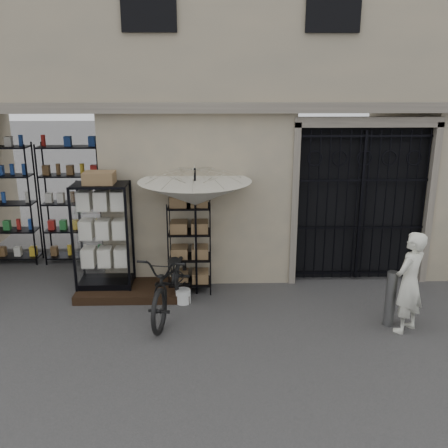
{
  "coord_description": "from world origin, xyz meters",
  "views": [
    {
      "loc": [
        -1.03,
        -6.73,
        3.73
      ],
      "look_at": [
        -0.8,
        1.4,
        1.35
      ],
      "focal_mm": 40.0,
      "sensor_mm": 36.0,
      "label": 1
    }
  ],
  "objects_px": {
    "wire_rack": "(190,247)",
    "steel_bollard": "(390,299)",
    "white_bucket": "(183,296)",
    "shopkeeper": "(404,330)",
    "bicycle": "(172,312)",
    "market_umbrella": "(195,186)",
    "display_cabinet": "(104,241)"
  },
  "relations": [
    {
      "from": "wire_rack",
      "to": "steel_bollard",
      "type": "height_order",
      "value": "wire_rack"
    },
    {
      "from": "white_bucket",
      "to": "shopkeeper",
      "type": "height_order",
      "value": "white_bucket"
    },
    {
      "from": "wire_rack",
      "to": "bicycle",
      "type": "relative_size",
      "value": 0.79
    },
    {
      "from": "wire_rack",
      "to": "shopkeeper",
      "type": "relative_size",
      "value": 1.06
    },
    {
      "from": "wire_rack",
      "to": "market_umbrella",
      "type": "distance_m",
      "value": 1.17
    },
    {
      "from": "white_bucket",
      "to": "shopkeeper",
      "type": "xyz_separation_m",
      "value": [
        3.45,
        -1.08,
        -0.12
      ]
    },
    {
      "from": "white_bucket",
      "to": "bicycle",
      "type": "bearing_deg",
      "value": -114.38
    },
    {
      "from": "wire_rack",
      "to": "bicycle",
      "type": "distance_m",
      "value": 1.27
    },
    {
      "from": "wire_rack",
      "to": "bicycle",
      "type": "xyz_separation_m",
      "value": [
        -0.27,
        -0.93,
        -0.82
      ]
    },
    {
      "from": "display_cabinet",
      "to": "white_bucket",
      "type": "distance_m",
      "value": 1.71
    },
    {
      "from": "shopkeeper",
      "to": "market_umbrella",
      "type": "bearing_deg",
      "value": -62.93
    },
    {
      "from": "steel_bollard",
      "to": "shopkeeper",
      "type": "bearing_deg",
      "value": -43.71
    },
    {
      "from": "steel_bollard",
      "to": "shopkeeper",
      "type": "height_order",
      "value": "steel_bollard"
    },
    {
      "from": "white_bucket",
      "to": "shopkeeper",
      "type": "distance_m",
      "value": 3.62
    },
    {
      "from": "bicycle",
      "to": "wire_rack",
      "type": "bearing_deg",
      "value": 83.63
    },
    {
      "from": "white_bucket",
      "to": "steel_bollard",
      "type": "height_order",
      "value": "steel_bollard"
    },
    {
      "from": "steel_bollard",
      "to": "shopkeeper",
      "type": "relative_size",
      "value": 0.56
    },
    {
      "from": "display_cabinet",
      "to": "shopkeeper",
      "type": "bearing_deg",
      "value": -15.79
    },
    {
      "from": "display_cabinet",
      "to": "steel_bollard",
      "type": "xyz_separation_m",
      "value": [
        4.67,
        -1.37,
        -0.54
      ]
    },
    {
      "from": "white_bucket",
      "to": "shopkeeper",
      "type": "bearing_deg",
      "value": -17.32
    },
    {
      "from": "market_umbrella",
      "to": "bicycle",
      "type": "xyz_separation_m",
      "value": [
        -0.39,
        -0.74,
        -1.97
      ]
    },
    {
      "from": "wire_rack",
      "to": "white_bucket",
      "type": "distance_m",
      "value": 0.91
    },
    {
      "from": "wire_rack",
      "to": "steel_bollard",
      "type": "distance_m",
      "value": 3.5
    },
    {
      "from": "market_umbrella",
      "to": "steel_bollard",
      "type": "distance_m",
      "value": 3.63
    },
    {
      "from": "wire_rack",
      "to": "white_bucket",
      "type": "xyz_separation_m",
      "value": [
        -0.11,
        -0.57,
        -0.7
      ]
    },
    {
      "from": "white_bucket",
      "to": "shopkeeper",
      "type": "relative_size",
      "value": 0.16
    },
    {
      "from": "display_cabinet",
      "to": "market_umbrella",
      "type": "bearing_deg",
      "value": -1.65
    },
    {
      "from": "bicycle",
      "to": "shopkeeper",
      "type": "distance_m",
      "value": 3.69
    },
    {
      "from": "display_cabinet",
      "to": "shopkeeper",
      "type": "height_order",
      "value": "display_cabinet"
    },
    {
      "from": "display_cabinet",
      "to": "shopkeeper",
      "type": "distance_m",
      "value": 5.19
    },
    {
      "from": "display_cabinet",
      "to": "wire_rack",
      "type": "height_order",
      "value": "display_cabinet"
    },
    {
      "from": "wire_rack",
      "to": "shopkeeper",
      "type": "distance_m",
      "value": 3.82
    }
  ]
}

